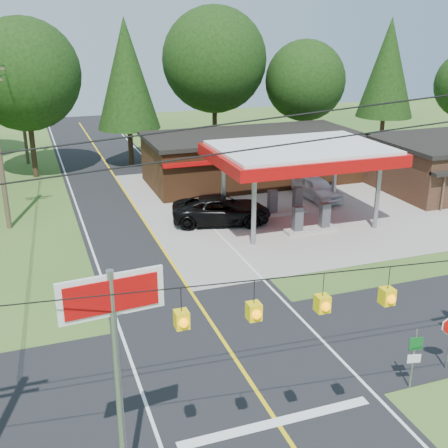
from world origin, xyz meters
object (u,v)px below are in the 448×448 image
object	(u,v)px
suv_car	(221,210)
big_stop_sign	(115,338)
sedan_car	(317,188)
gas_canopy	(300,156)

from	to	relation	value
suv_car	big_stop_sign	distance (m)	22.08
sedan_car	big_stop_sign	bearing A→B (deg)	-132.92
sedan_car	suv_car	bearing A→B (deg)	-167.08
gas_canopy	suv_car	bearing A→B (deg)	161.57
suv_car	sedan_car	world-z (taller)	suv_car
sedan_car	big_stop_sign	size ratio (longest dim) A/B	0.69
gas_canopy	sedan_car	size ratio (longest dim) A/B	2.29
sedan_car	gas_canopy	bearing A→B (deg)	-135.69
sedan_car	big_stop_sign	xyz separation A→B (m)	(-17.51, -22.01, 4.14)
gas_canopy	suv_car	size ratio (longest dim) A/B	1.74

